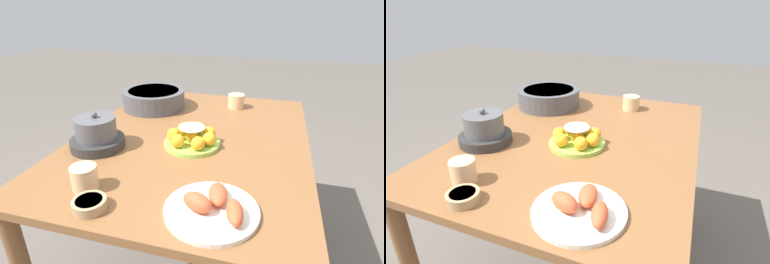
# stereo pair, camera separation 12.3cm
# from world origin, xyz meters

# --- Properties ---
(ground_plane) EXTENTS (12.00, 12.00, 0.00)m
(ground_plane) POSITION_xyz_m (0.00, 0.00, 0.00)
(ground_plane) COLOR #5B544C
(dining_table) EXTENTS (1.24, 0.96, 0.72)m
(dining_table) POSITION_xyz_m (0.00, 0.00, 0.63)
(dining_table) COLOR brown
(dining_table) RESTS_ON ground_plane
(cake_plate) EXTENTS (0.23, 0.23, 0.09)m
(cake_plate) POSITION_xyz_m (-0.08, -0.02, 0.76)
(cake_plate) COLOR #99CC4C
(cake_plate) RESTS_ON dining_table
(serving_bowl) EXTENTS (0.33, 0.33, 0.10)m
(serving_bowl) POSITION_xyz_m (0.31, 0.30, 0.78)
(serving_bowl) COLOR #4C4C51
(serving_bowl) RESTS_ON dining_table
(sauce_bowl) EXTENTS (0.10, 0.10, 0.03)m
(sauce_bowl) POSITION_xyz_m (-0.54, 0.15, 0.74)
(sauce_bowl) COLOR tan
(sauce_bowl) RESTS_ON dining_table
(seafood_platter) EXTENTS (0.27, 0.27, 0.06)m
(seafood_platter) POSITION_xyz_m (-0.46, -0.19, 0.74)
(seafood_platter) COLOR silver
(seafood_platter) RESTS_ON dining_table
(cup_near) EXTENTS (0.09, 0.09, 0.07)m
(cup_near) POSITION_xyz_m (0.42, -0.13, 0.76)
(cup_near) COLOR #DBB27F
(cup_near) RESTS_ON dining_table
(cup_far) EXTENTS (0.08, 0.08, 0.08)m
(cup_far) POSITION_xyz_m (-0.46, 0.21, 0.76)
(cup_far) COLOR #DBB27F
(cup_far) RESTS_ON dining_table
(warming_pot) EXTENTS (0.21, 0.21, 0.15)m
(warming_pot) POSITION_xyz_m (-0.19, 0.33, 0.78)
(warming_pot) COLOR #2D2D2D
(warming_pot) RESTS_ON dining_table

